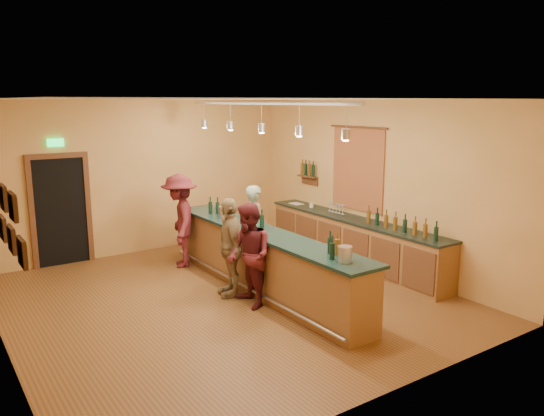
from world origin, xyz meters
TOP-DOWN VIEW (x-y plane):
  - floor at (0.00, 0.00)m, footprint 7.00×7.00m
  - ceiling at (0.00, 0.00)m, footprint 6.50×7.00m
  - wall_back at (0.00, 3.50)m, footprint 6.50×0.02m
  - wall_front at (0.00, -3.50)m, footprint 6.50×0.02m
  - wall_right at (3.25, 0.00)m, footprint 0.02×7.00m
  - doorway at (-1.70, 3.47)m, footprint 1.15×0.09m
  - tapestry at (3.23, 0.40)m, footprint 0.03×1.40m
  - bottle_shelf at (3.17, 1.90)m, footprint 0.17×0.55m
  - picture_grid at (-3.21, -0.75)m, footprint 0.06×2.20m
  - back_counter at (2.97, 0.18)m, footprint 0.60×4.55m
  - tasting_bar at (0.71, -0.00)m, footprint 0.74×5.10m
  - pendant_track at (0.71, -0.00)m, footprint 0.11×4.60m
  - bartender at (1.26, 1.05)m, footprint 0.59×0.70m
  - customer_a at (0.16, -0.47)m, footprint 0.70×0.86m
  - customer_b at (0.16, 0.13)m, footprint 0.65×1.04m
  - customer_c at (0.16, 2.05)m, footprint 1.06×1.34m
  - bar_stool at (1.69, 2.20)m, footprint 0.34×0.34m

SIDE VIEW (x-z plane):
  - floor at x=0.00m, z-range 0.00..0.00m
  - back_counter at x=2.97m, z-range -0.15..1.12m
  - bar_stool at x=1.69m, z-range 0.21..0.92m
  - tasting_bar at x=0.71m, z-range -0.08..1.30m
  - bartender at x=1.26m, z-range 0.00..1.63m
  - customer_b at x=0.16m, z-range 0.00..1.64m
  - customer_a at x=0.16m, z-range 0.00..1.64m
  - customer_c at x=0.16m, z-range 0.00..1.81m
  - doorway at x=-1.70m, z-range -0.11..2.36m
  - wall_back at x=0.00m, z-range 0.00..3.20m
  - wall_front at x=0.00m, z-range 0.00..3.20m
  - wall_right at x=3.25m, z-range 0.00..3.20m
  - bottle_shelf at x=3.17m, z-range 1.39..1.94m
  - tapestry at x=3.23m, z-range 1.05..2.65m
  - picture_grid at x=-3.21m, z-range 1.60..2.30m
  - pendant_track at x=0.71m, z-range 2.73..3.24m
  - ceiling at x=0.00m, z-range 3.19..3.21m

